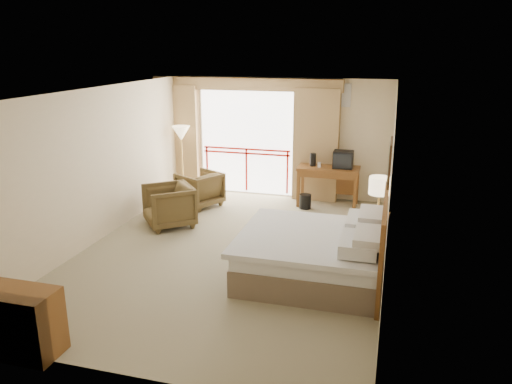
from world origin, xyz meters
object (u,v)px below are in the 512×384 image
(nightstand, at_px, (376,230))
(armchair_near, at_px, (170,225))
(desk, at_px, (329,175))
(wastebasket, at_px, (305,201))
(tv, at_px, (343,160))
(floor_lamp, at_px, (181,136))
(bed, at_px, (316,254))
(table_lamp, at_px, (380,186))
(dresser, at_px, (9,321))
(side_table, at_px, (164,196))
(armchair_far, at_px, (200,205))

(nightstand, bearing_deg, armchair_near, -175.45)
(desk, xyz_separation_m, wastebasket, (-0.43, -0.41, -0.51))
(tv, bearing_deg, floor_lamp, 169.24)
(bed, xyz_separation_m, desk, (-0.30, 3.63, 0.29))
(bed, height_order, table_lamp, table_lamp)
(nightstand, bearing_deg, dresser, -127.84)
(table_lamp, height_order, armchair_near, table_lamp)
(dresser, bearing_deg, table_lamp, 46.44)
(bed, relative_size, nightstand, 3.76)
(bed, relative_size, tv, 5.11)
(armchair_near, distance_m, side_table, 0.77)
(bed, bearing_deg, tv, 89.93)
(armchair_near, height_order, side_table, side_table)
(side_table, xyz_separation_m, floor_lamp, (-0.24, 1.53, 0.97))
(tv, height_order, dresser, tv)
(desk, bearing_deg, bed, -84.89)
(floor_lamp, bearing_deg, dresser, -84.29)
(wastebasket, relative_size, side_table, 0.52)
(armchair_far, relative_size, side_table, 1.37)
(nightstand, distance_m, table_lamp, 0.79)
(floor_lamp, height_order, dresser, floor_lamp)
(armchair_far, bearing_deg, table_lamp, 100.32)
(bed, distance_m, desk, 3.65)
(armchair_near, relative_size, dresser, 0.76)
(dresser, bearing_deg, side_table, 92.66)
(side_table, bearing_deg, desk, 27.45)
(nightstand, xyz_separation_m, armchair_near, (-3.92, -0.04, -0.28))
(desk, xyz_separation_m, tv, (0.30, -0.06, 0.38))
(desk, bearing_deg, dresser, -112.62)
(table_lamp, bearing_deg, side_table, 174.07)
(armchair_near, height_order, floor_lamp, floor_lamp)
(armchair_far, bearing_deg, dresser, 27.88)
(side_table, bearing_deg, dresser, -85.30)
(dresser, bearing_deg, desk, 64.89)
(side_table, bearing_deg, armchair_far, 60.41)
(bed, height_order, side_table, bed)
(floor_lamp, bearing_deg, wastebasket, -5.79)
(desk, bearing_deg, tv, -11.52)
(nightstand, relative_size, wastebasket, 1.81)
(armchair_far, distance_m, floor_lamp, 1.71)
(armchair_far, relative_size, armchair_near, 0.93)
(armchair_near, bearing_deg, dresser, -39.41)
(side_table, relative_size, dresser, 0.52)
(table_lamp, height_order, armchair_far, table_lamp)
(desk, bearing_deg, table_lamp, -61.10)
(desk, relative_size, tv, 3.17)
(tv, bearing_deg, wastebasket, -166.04)
(desk, distance_m, tv, 0.49)
(bed, bearing_deg, side_table, 150.03)
(tv, bearing_deg, table_lamp, -79.17)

